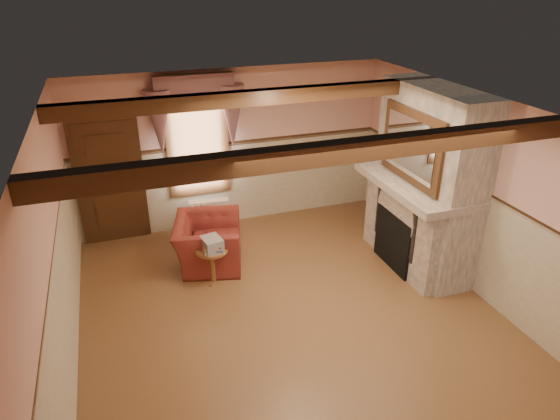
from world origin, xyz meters
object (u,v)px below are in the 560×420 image
object	(u,v)px
side_table	(213,265)
oil_lamp	(402,162)
mantel_clock	(395,160)
bowl	(416,177)
armchair	(208,242)
radiator	(210,216)

from	to	relation	value
side_table	oil_lamp	size ratio (longest dim) A/B	1.96
side_table	mantel_clock	bearing A→B (deg)	3.08
side_table	bowl	xyz separation A→B (m)	(3.06, -0.45, 1.18)
armchair	side_table	xyz separation A→B (m)	(-0.04, -0.53, -0.10)
armchair	mantel_clock	world-z (taller)	mantel_clock
radiator	mantel_clock	size ratio (longest dim) A/B	2.92
mantel_clock	oil_lamp	xyz separation A→B (m)	(0.00, -0.21, 0.04)
radiator	bowl	xyz separation A→B (m)	(2.77, -2.05, 1.16)
side_table	bowl	distance (m)	3.31
bowl	armchair	bearing A→B (deg)	161.98
mantel_clock	side_table	bearing A→B (deg)	-176.92
armchair	oil_lamp	distance (m)	3.29
oil_lamp	radiator	bearing A→B (deg)	149.25
radiator	oil_lamp	size ratio (longest dim) A/B	2.50
side_table	armchair	bearing A→B (deg)	85.24
armchair	radiator	xyz separation A→B (m)	(0.25, 1.07, -0.07)
radiator	mantel_clock	xyz separation A→B (m)	(2.77, -1.44, 1.22)
bowl	mantel_clock	xyz separation A→B (m)	(0.00, 0.61, 0.06)
radiator	bowl	distance (m)	3.64
armchair	oil_lamp	world-z (taller)	oil_lamp
bowl	mantel_clock	bearing A→B (deg)	90.00
bowl	oil_lamp	bearing A→B (deg)	90.00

